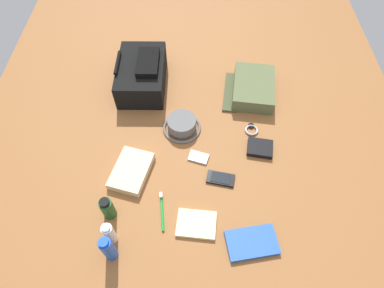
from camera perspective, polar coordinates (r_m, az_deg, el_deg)
name	(u,v)px	position (r m, az deg, el deg)	size (l,w,h in m)	color
ground_plane	(192,150)	(1.44, 0.00, -1.16)	(2.64, 2.02, 0.02)	brown
backpack	(142,74)	(1.65, -8.86, 12.16)	(0.35, 0.23, 0.16)	black
toiletry_pouch	(252,88)	(1.64, 10.65, 9.76)	(0.29, 0.27, 0.07)	#56603D
bucket_hat	(182,125)	(1.48, -1.82, 3.41)	(0.18, 0.18, 0.06)	slate
deodorant_spray	(108,249)	(1.21, -14.66, -17.53)	(0.04, 0.04, 0.15)	blue
toothpaste_tube	(109,233)	(1.24, -14.46, -15.12)	(0.04, 0.04, 0.13)	white
shampoo_bottle	(108,208)	(1.28, -14.75, -10.98)	(0.05, 0.05, 0.12)	#19471E
paperback_novel	(252,243)	(1.26, 10.56, -16.82)	(0.14, 0.20, 0.02)	blue
cell_phone	(221,179)	(1.35, 5.09, -6.13)	(0.08, 0.12, 0.01)	black
media_player	(199,157)	(1.40, 1.19, -2.39)	(0.07, 0.10, 0.01)	#B7B7BC
wristwatch	(251,130)	(1.51, 10.51, 2.53)	(0.07, 0.06, 0.01)	#99999E
toothbrush	(162,209)	(1.30, -5.37, -11.38)	(0.16, 0.03, 0.02)	#198C33
wallet	(260,148)	(1.45, 11.95, -0.63)	(0.09, 0.11, 0.02)	black
notepad	(196,224)	(1.27, 0.78, -14.01)	(0.11, 0.15, 0.02)	beige
folded_towel	(131,171)	(1.38, -10.71, -4.69)	(0.20, 0.14, 0.04)	beige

